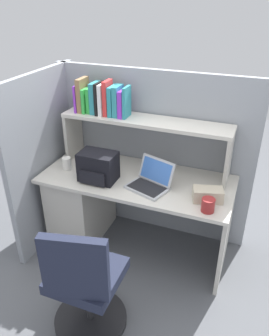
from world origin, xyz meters
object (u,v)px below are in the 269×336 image
object	(u,v)px
laptop	(151,182)
snack_canister	(208,205)
backpack	(98,167)
computer_mouse	(82,167)
office_chair	(85,288)
tissue_box	(208,195)
paper_cup	(67,163)

from	to	relation	value
laptop	snack_canister	distance (m)	0.51
backpack	computer_mouse	size ratio (longest dim) A/B	2.88
backpack	snack_canister	bearing A→B (deg)	-7.24
snack_canister	office_chair	size ratio (longest dim) A/B	0.11
office_chair	tissue_box	bearing A→B (deg)	-140.52
laptop	tissue_box	bearing A→B (deg)	-3.36
tissue_box	backpack	bearing A→B (deg)	164.44
snack_canister	paper_cup	bearing A→B (deg)	171.71
backpack	office_chair	world-z (taller)	backpack
backpack	tissue_box	distance (m)	0.90
laptop	office_chair	size ratio (longest dim) A/B	0.41
paper_cup	snack_canister	distance (m)	1.28
snack_canister	backpack	bearing A→B (deg)	172.76
tissue_box	snack_canister	xyz separation A→B (m)	(0.03, -0.13, 0.00)
paper_cup	office_chair	distance (m)	1.13
laptop	backpack	bearing A→B (deg)	-174.26
laptop	tissue_box	xyz separation A→B (m)	(0.46, -0.03, -0.00)
paper_cup	tissue_box	bearing A→B (deg)	-2.28
backpack	paper_cup	bearing A→B (deg)	168.89
computer_mouse	snack_canister	world-z (taller)	snack_canister
computer_mouse	paper_cup	world-z (taller)	paper_cup
laptop	computer_mouse	xyz separation A→B (m)	(-0.66, 0.08, -0.03)
computer_mouse	office_chair	xyz separation A→B (m)	(0.50, -0.91, -0.35)
laptop	backpack	xyz separation A→B (m)	(-0.44, -0.04, 0.07)
snack_canister	tissue_box	bearing A→B (deg)	101.24
tissue_box	office_chair	size ratio (longest dim) A/B	0.24
backpack	paper_cup	world-z (taller)	backpack
backpack	office_chair	bearing A→B (deg)	-70.52
backpack	tissue_box	world-z (taller)	backpack
tissue_box	office_chair	world-z (taller)	office_chair
computer_mouse	paper_cup	distance (m)	0.13
computer_mouse	paper_cup	size ratio (longest dim) A/B	0.96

